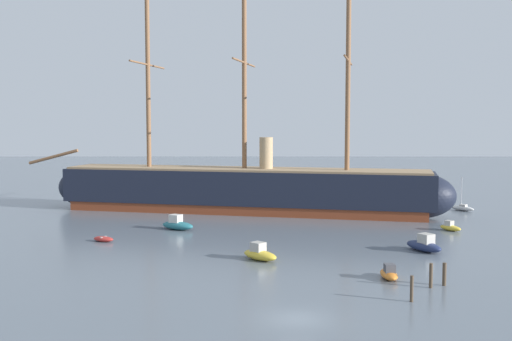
% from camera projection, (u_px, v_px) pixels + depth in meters
% --- Properties ---
extents(ground_plane, '(400.00, 400.00, 0.00)m').
position_uv_depth(ground_plane, '(300.00, 319.00, 42.52)').
color(ground_plane, slate).
extents(tall_ship, '(66.44, 21.00, 32.37)m').
position_uv_depth(tall_ship, '(247.00, 189.00, 92.68)').
color(tall_ship, brown).
rests_on(tall_ship, ground).
extents(motorboat_foreground_right, '(1.44, 3.27, 1.36)m').
position_uv_depth(motorboat_foreground_right, '(392.00, 274.00, 53.31)').
color(motorboat_foreground_right, orange).
rests_on(motorboat_foreground_right, ground).
extents(motorboat_near_centre, '(4.18, 4.17, 1.75)m').
position_uv_depth(motorboat_near_centre, '(263.00, 254.00, 60.68)').
color(motorboat_near_centre, gold).
rests_on(motorboat_near_centre, ground).
extents(dinghy_mid_left, '(2.82, 2.04, 0.61)m').
position_uv_depth(dinghy_mid_left, '(107.00, 239.00, 70.04)').
color(dinghy_mid_left, '#B22D28').
rests_on(dinghy_mid_left, ground).
extents(motorboat_mid_right, '(3.96, 4.93, 1.93)m').
position_uv_depth(motorboat_mid_right, '(427.00, 245.00, 64.63)').
color(motorboat_mid_right, '#1E284C').
rests_on(motorboat_mid_right, ground).
extents(motorboat_alongside_bow, '(4.90, 3.87, 1.91)m').
position_uv_depth(motorboat_alongside_bow, '(180.00, 224.00, 77.79)').
color(motorboat_alongside_bow, '#236670').
rests_on(motorboat_alongside_bow, ground).
extents(motorboat_alongside_stern, '(2.77, 3.18, 1.26)m').
position_uv_depth(motorboat_alongside_stern, '(454.00, 227.00, 76.90)').
color(motorboat_alongside_stern, gold).
rests_on(motorboat_alongside_stern, ground).
extents(motorboat_far_left, '(3.73, 3.69, 1.56)m').
position_uv_depth(motorboat_far_left, '(117.00, 202.00, 99.84)').
color(motorboat_far_left, '#1E284C').
rests_on(motorboat_far_left, ground).
extents(sailboat_far_right, '(3.38, 3.90, 5.20)m').
position_uv_depth(sailboat_far_right, '(466.00, 208.00, 94.16)').
color(sailboat_far_right, silver).
rests_on(sailboat_far_right, ground).
extents(dinghy_distant_centre, '(2.35, 3.21, 0.70)m').
position_uv_depth(dinghy_distant_centre, '(288.00, 199.00, 106.36)').
color(dinghy_distant_centre, orange).
rests_on(dinghy_distant_centre, ground).
extents(mooring_piling_nearest, '(0.33, 0.33, 1.93)m').
position_uv_depth(mooring_piling_nearest, '(448.00, 274.00, 51.09)').
color(mooring_piling_nearest, '#4C3D2D').
rests_on(mooring_piling_nearest, ground).
extents(mooring_piling_left_pair, '(0.26, 0.26, 2.03)m').
position_uv_depth(mooring_piling_left_pair, '(415.00, 289.00, 46.47)').
color(mooring_piling_left_pair, '#4C3D2D').
rests_on(mooring_piling_left_pair, ground).
extents(mooring_piling_right_pair, '(0.30, 0.30, 2.07)m').
position_uv_depth(mooring_piling_right_pair, '(434.00, 276.00, 50.36)').
color(mooring_piling_right_pair, '#4C3D2D').
rests_on(mooring_piling_right_pair, ground).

